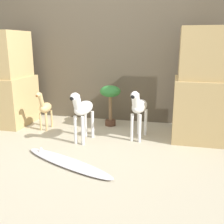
# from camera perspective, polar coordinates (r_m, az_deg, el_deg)

# --- Properties ---
(ground_plane) EXTENTS (14.00, 14.00, 0.00)m
(ground_plane) POSITION_cam_1_polar(r_m,az_deg,el_deg) (3.00, -7.72, -8.41)
(ground_plane) COLOR #B2A88E
(wall_back) EXTENTS (6.40, 0.08, 2.20)m
(wall_back) POSITION_cam_1_polar(r_m,az_deg,el_deg) (4.05, -1.33, 13.74)
(wall_back) COLOR brown
(wall_back) RESTS_ON ground_plane
(rock_pillar_left) EXTENTS (0.59, 0.70, 1.34)m
(rock_pillar_left) POSITION_cam_1_polar(r_m,az_deg,el_deg) (4.12, -21.71, 6.09)
(rock_pillar_left) COLOR tan
(rock_pillar_left) RESTS_ON ground_plane
(rock_pillar_right) EXTENTS (0.59, 0.70, 1.36)m
(rock_pillar_right) POSITION_cam_1_polar(r_m,az_deg,el_deg) (3.40, 18.43, 4.94)
(rock_pillar_right) COLOR tan
(rock_pillar_right) RESTS_ON ground_plane
(zebra_right) EXTENTS (0.22, 0.50, 0.64)m
(zebra_right) POSITION_cam_1_polar(r_m,az_deg,el_deg) (3.24, 5.83, 0.99)
(zebra_right) COLOR white
(zebra_right) RESTS_ON ground_plane
(zebra_left) EXTENTS (0.21, 0.50, 0.64)m
(zebra_left) POSITION_cam_1_polar(r_m,az_deg,el_deg) (3.15, -6.46, 0.59)
(zebra_left) COLOR white
(zebra_left) RESTS_ON ground_plane
(giraffe_figurine) EXTENTS (0.14, 0.36, 0.55)m
(giraffe_figurine) POSITION_cam_1_polar(r_m,az_deg,el_deg) (3.73, -14.45, 0.98)
(giraffe_figurine) COLOR tan
(giraffe_figurine) RESTS_ON ground_plane
(potted_palm_front) EXTENTS (0.30, 0.30, 0.59)m
(potted_palm_front) POSITION_cam_1_polar(r_m,az_deg,el_deg) (3.75, -0.37, 3.57)
(potted_palm_front) COLOR #513323
(potted_palm_front) RESTS_ON ground_plane
(surfboard) EXTENTS (1.14, 0.64, 0.09)m
(surfboard) POSITION_cam_1_polar(r_m,az_deg,el_deg) (2.71, -9.82, -10.68)
(surfboard) COLOR silver
(surfboard) RESTS_ON ground_plane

